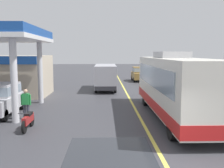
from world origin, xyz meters
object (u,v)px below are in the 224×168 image
(coach_bus_main, at_px, (175,87))
(minibus_opposing_lane, at_px, (105,75))
(car_at_pump, at_px, (1,98))
(motorcycle_parked_forecourt, at_px, (28,120))
(pedestrian_near_pump, at_px, (26,102))
(car_trailing_behind_bus, at_px, (139,73))

(coach_bus_main, relative_size, minibus_opposing_lane, 1.80)
(minibus_opposing_lane, bearing_deg, coach_bus_main, -70.99)
(coach_bus_main, relative_size, car_at_pump, 2.63)
(car_at_pump, distance_m, minibus_opposing_lane, 12.00)
(motorcycle_parked_forecourt, relative_size, pedestrian_near_pump, 1.08)
(motorcycle_parked_forecourt, bearing_deg, coach_bus_main, 16.49)
(pedestrian_near_pump, distance_m, car_trailing_behind_bus, 21.38)
(minibus_opposing_lane, xyz_separation_m, car_trailing_behind_bus, (4.36, 8.07, -0.46))
(coach_bus_main, height_order, car_at_pump, coach_bus_main)
(coach_bus_main, distance_m, car_at_pump, 10.03)
(minibus_opposing_lane, relative_size, car_trailing_behind_bus, 1.46)
(car_at_pump, xyz_separation_m, car_trailing_behind_bus, (10.48, 18.38, 0.00))
(motorcycle_parked_forecourt, distance_m, pedestrian_near_pump, 2.12)
(car_at_pump, xyz_separation_m, pedestrian_near_pump, (1.76, -1.14, -0.08))
(coach_bus_main, distance_m, pedestrian_near_pump, 8.25)
(coach_bus_main, height_order, pedestrian_near_pump, coach_bus_main)
(car_at_pump, distance_m, motorcycle_parked_forecourt, 3.97)
(car_at_pump, bearing_deg, coach_bus_main, -4.93)
(pedestrian_near_pump, bearing_deg, car_at_pump, 147.06)
(minibus_opposing_lane, height_order, car_trailing_behind_bus, minibus_opposing_lane)
(car_at_pump, bearing_deg, motorcycle_parked_forecourt, -51.88)
(motorcycle_parked_forecourt, bearing_deg, car_at_pump, 128.12)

